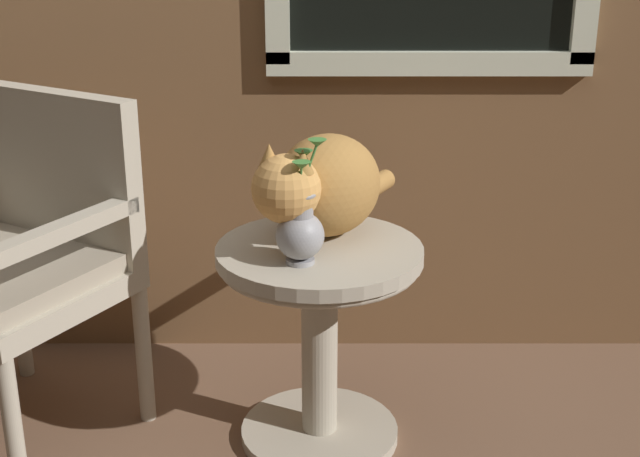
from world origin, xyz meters
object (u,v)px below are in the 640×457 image
(wicker_chair, at_px, (24,249))
(cat, at_px, (322,186))
(pewter_vase_with_ivy, at_px, (301,227))
(wicker_side_table, at_px, (320,312))

(wicker_chair, bearing_deg, cat, -0.52)
(wicker_chair, height_order, pewter_vase_with_ivy, wicker_chair)
(wicker_side_table, height_order, cat, cat)
(wicker_chair, relative_size, cat, 1.57)
(cat, distance_m, pewter_vase_with_ivy, 0.19)
(wicker_side_table, relative_size, cat, 0.96)
(cat, bearing_deg, pewter_vase_with_ivy, -105.92)
(pewter_vase_with_ivy, bearing_deg, wicker_chair, 165.70)
(wicker_side_table, bearing_deg, pewter_vase_with_ivy, -113.63)
(pewter_vase_with_ivy, bearing_deg, cat, 74.08)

